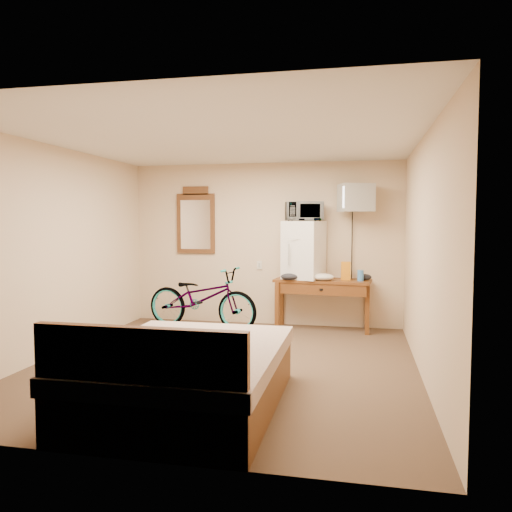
% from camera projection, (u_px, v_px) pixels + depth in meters
% --- Properties ---
extents(room, '(4.60, 4.64, 2.50)m').
position_uv_depth(room, '(225.00, 253.00, 5.52)').
color(room, '#432C21').
rests_on(room, ground).
extents(desk, '(1.44, 0.68, 0.75)m').
position_uv_depth(desk, '(322.00, 287.00, 7.32)').
color(desk, brown).
rests_on(desk, floor).
extents(mini_fridge, '(0.65, 0.63, 0.86)m').
position_uv_depth(mini_fridge, '(304.00, 250.00, 7.41)').
color(mini_fridge, white).
rests_on(mini_fridge, desk).
extents(microwave, '(0.60, 0.50, 0.29)m').
position_uv_depth(microwave, '(304.00, 211.00, 7.37)').
color(microwave, white).
rests_on(microwave, mini_fridge).
extents(snack_bag, '(0.14, 0.10, 0.27)m').
position_uv_depth(snack_bag, '(346.00, 271.00, 7.26)').
color(snack_bag, orange).
rests_on(snack_bag, desk).
extents(blue_cup, '(0.09, 0.09, 0.16)m').
position_uv_depth(blue_cup, '(361.00, 276.00, 7.14)').
color(blue_cup, '#3D7ED1').
rests_on(blue_cup, desk).
extents(cloth_cream, '(0.33, 0.26, 0.10)m').
position_uv_depth(cloth_cream, '(323.00, 277.00, 7.20)').
color(cloth_cream, beige).
rests_on(cloth_cream, desk).
extents(cloth_dark_a, '(0.26, 0.19, 0.10)m').
position_uv_depth(cloth_dark_a, '(289.00, 277.00, 7.26)').
color(cloth_dark_a, black).
rests_on(cloth_dark_a, desk).
extents(cloth_dark_b, '(0.19, 0.16, 0.09)m').
position_uv_depth(cloth_dark_b, '(365.00, 277.00, 7.24)').
color(cloth_dark_b, black).
rests_on(cloth_dark_b, desk).
extents(crt_television, '(0.55, 0.63, 0.40)m').
position_uv_depth(crt_television, '(356.00, 198.00, 7.16)').
color(crt_television, black).
rests_on(crt_television, room).
extents(wall_mirror, '(0.62, 0.04, 1.06)m').
position_uv_depth(wall_mirror, '(196.00, 221.00, 7.94)').
color(wall_mirror, brown).
rests_on(wall_mirror, room).
extents(bicycle, '(1.85, 0.91, 0.93)m').
position_uv_depth(bicycle, '(202.00, 298.00, 7.42)').
color(bicycle, black).
rests_on(bicycle, floor).
extents(bed, '(1.57, 2.08, 0.90)m').
position_uv_depth(bed, '(185.00, 376.00, 4.24)').
color(bed, brown).
rests_on(bed, floor).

